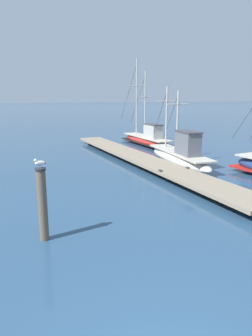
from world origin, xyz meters
TOP-DOWN VIEW (x-y plane):
  - floating_dock at (5.58, 14.44)m, footprint 2.91×19.98m
  - fishing_boat_0 at (7.55, 12.94)m, footprint 1.90×7.41m
  - fishing_boat_1 at (9.12, 20.93)m, footprint 1.93×9.04m
  - mooring_piling at (-1.09, 5.83)m, footprint 0.30×0.30m
  - perched_seagull at (-1.09, 5.83)m, footprint 0.38×0.15m

SIDE VIEW (x-z plane):
  - floating_dock at x=5.58m, z-range 0.10..0.63m
  - fishing_boat_1 at x=9.12m, z-range -3.04..4.16m
  - fishing_boat_0 at x=7.55m, z-range -1.68..2.97m
  - mooring_piling at x=-1.09m, z-range 0.04..2.17m
  - perched_seagull at x=-1.09m, z-range 2.15..2.41m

